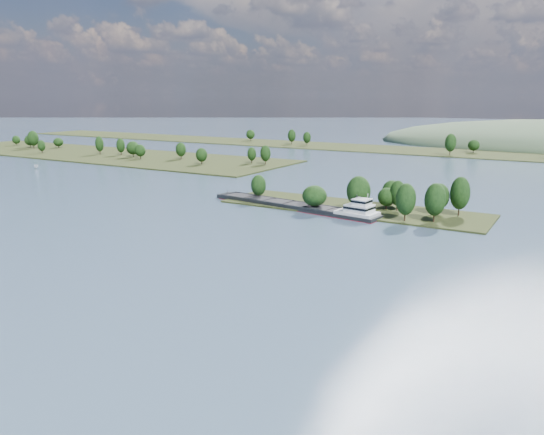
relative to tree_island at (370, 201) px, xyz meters
The scene contains 6 objects.
ground 59.24m from the tree_island, 97.33° to the right, with size 1800.00×1800.00×0.00m, color #384B62.
tree_island is the anchor object (origin of this frame).
left_bank 249.78m from the tree_island, 160.97° to the left, with size 300.00×80.00×15.60m.
back_shoreline 221.09m from the tree_island, 89.56° to the left, with size 900.00×60.00×16.21m.
cargo_barge 24.60m from the tree_island, 157.89° to the right, with size 72.22×18.19×9.70m.
motorboat 209.20m from the tree_island, behind, with size 2.19×5.81×2.24m, color silver.
Camera 1 is at (73.73, -2.89, 41.87)m, focal length 35.00 mm.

